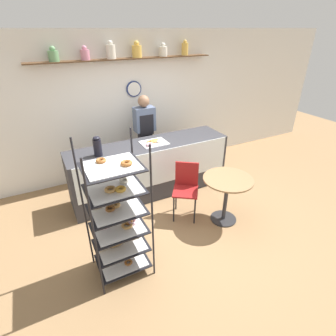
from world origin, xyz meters
The scene contains 9 objects.
ground_plane centered at (0.00, 0.00, 0.00)m, with size 14.00×14.00×0.00m, color olive.
back_wall centered at (0.00, 2.09, 1.37)m, with size 10.00×0.30×2.70m.
display_counter centered at (0.00, 1.06, 0.48)m, with size 2.80×0.69×0.96m.
pastry_rack centered at (-1.05, -0.40, 0.78)m, with size 0.65×0.55×1.74m.
person_worker centered at (0.16, 1.65, 0.91)m, with size 0.38×0.23×1.64m.
cafe_table centered at (0.69, -0.22, 0.57)m, with size 0.74×0.74×0.76m.
cafe_chair centered at (0.23, 0.20, 0.55)m, with size 0.53×0.53×0.89m.
coffee_carafe centered at (-0.89, 0.99, 1.11)m, with size 0.13×0.13×0.31m.
donut_tray_counter centered at (0.08, 1.03, 0.98)m, with size 0.44×0.36×0.05m.
Camera 1 is at (-1.61, -2.76, 2.70)m, focal length 28.00 mm.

